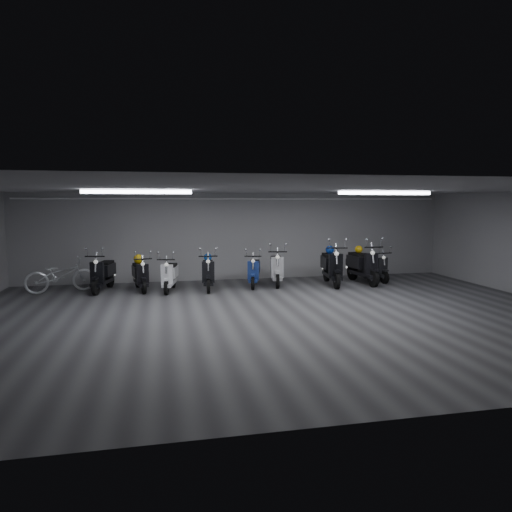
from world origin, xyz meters
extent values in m
cube|color=#3E3E41|center=(0.00, 0.00, -0.01)|extent=(14.00, 10.00, 0.01)
cube|color=gray|center=(0.00, 0.00, 2.80)|extent=(14.00, 10.00, 0.01)
cube|color=gray|center=(0.00, 5.00, 1.40)|extent=(14.00, 0.01, 2.80)
cube|color=gray|center=(0.00, -5.00, 1.40)|extent=(14.00, 0.01, 2.80)
cube|color=white|center=(-3.00, 1.00, 2.74)|extent=(2.40, 0.18, 0.08)
cube|color=white|center=(3.00, 1.00, 2.74)|extent=(2.40, 0.18, 0.08)
cylinder|color=white|center=(0.00, 4.92, 2.62)|extent=(13.60, 0.05, 0.05)
imported|color=silver|center=(-5.29, 3.82, 0.60)|extent=(1.95, 1.12, 1.19)
sphere|color=gold|center=(-3.16, 3.82, 0.89)|extent=(0.28, 0.28, 0.28)
sphere|color=navy|center=(2.58, 3.65, 1.05)|extent=(0.26, 0.26, 0.26)
sphere|color=#0E419B|center=(-1.19, 3.62, 0.91)|extent=(0.23, 0.23, 0.23)
sphere|color=#CB970B|center=(3.56, 3.69, 1.04)|extent=(0.24, 0.24, 0.24)
camera|label=1|loc=(-2.48, -9.60, 2.51)|focal=31.99mm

